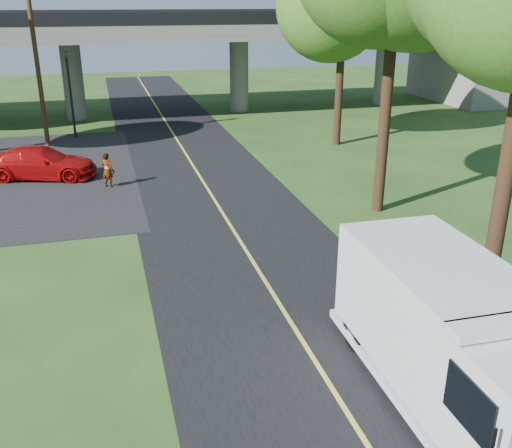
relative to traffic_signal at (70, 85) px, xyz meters
name	(u,v)px	position (x,y,z in m)	size (l,w,h in m)	color
ground	(312,357)	(6.00, -26.00, -3.20)	(120.00, 120.00, 0.00)	#234117
road	(224,215)	(6.00, -16.00, -3.19)	(7.00, 90.00, 0.02)	black
lane_line	(224,215)	(6.00, -16.00, -3.17)	(0.12, 90.00, 0.01)	gold
overpass	(157,51)	(6.00, 6.00, 1.36)	(54.00, 10.00, 7.30)	slate
traffic_signal	(70,85)	(0.00, 0.00, 0.00)	(0.18, 0.22, 5.20)	black
utility_pole	(37,65)	(-1.50, -2.00, 1.40)	(1.60, 0.26, 9.00)	#472D19
step_van	(453,335)	(8.20, -28.21, -1.59)	(2.72, 7.12, 2.97)	silver
red_sedan	(41,163)	(-1.36, -8.64, -2.45)	(2.11, 5.20, 1.51)	#A90A0A
pedestrian	(107,170)	(1.69, -10.98, -2.39)	(0.59, 0.39, 1.61)	gray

